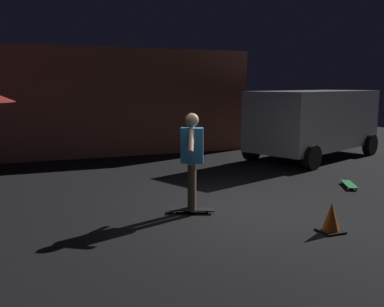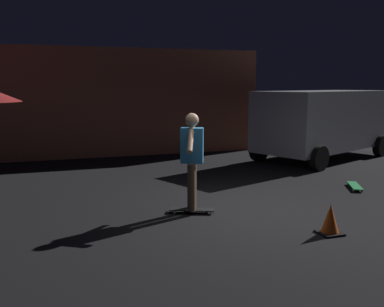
{
  "view_description": "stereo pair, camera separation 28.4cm",
  "coord_description": "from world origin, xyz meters",
  "px_view_note": "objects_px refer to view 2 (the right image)",
  "views": [
    {
      "loc": [
        -3.45,
        -6.65,
        2.22
      ],
      "look_at": [
        -0.81,
        0.18,
        1.05
      ],
      "focal_mm": 40.63,
      "sensor_mm": 36.0,
      "label": 1
    },
    {
      "loc": [
        -3.19,
        -6.74,
        2.22
      ],
      "look_at": [
        -0.81,
        0.18,
        1.05
      ],
      "focal_mm": 40.63,
      "sensor_mm": 36.0,
      "label": 2
    }
  ],
  "objects_px": {
    "skater": "(192,154)",
    "traffic_cone": "(330,220)",
    "parked_van": "(323,120)",
    "skateboard_ridden": "(192,210)",
    "skateboard_spare": "(355,186)"
  },
  "relations": [
    {
      "from": "skater",
      "to": "traffic_cone",
      "type": "bearing_deg",
      "value": -46.52
    },
    {
      "from": "parked_van",
      "to": "traffic_cone",
      "type": "height_order",
      "value": "parked_van"
    },
    {
      "from": "skateboard_ridden",
      "to": "skater",
      "type": "height_order",
      "value": "skater"
    },
    {
      "from": "skateboard_ridden",
      "to": "traffic_cone",
      "type": "bearing_deg",
      "value": -46.52
    },
    {
      "from": "skateboard_ridden",
      "to": "skater",
      "type": "xyz_separation_m",
      "value": [
        0.0,
        -0.0,
        0.98
      ]
    },
    {
      "from": "parked_van",
      "to": "skateboard_spare",
      "type": "height_order",
      "value": "parked_van"
    },
    {
      "from": "skateboard_ridden",
      "to": "traffic_cone",
      "type": "relative_size",
      "value": 1.73
    },
    {
      "from": "skateboard_spare",
      "to": "traffic_cone",
      "type": "xyz_separation_m",
      "value": [
        -2.31,
        -2.25,
        0.16
      ]
    },
    {
      "from": "skater",
      "to": "parked_van",
      "type": "bearing_deg",
      "value": 36.16
    },
    {
      "from": "skateboard_spare",
      "to": "skater",
      "type": "bearing_deg",
      "value": -171.79
    },
    {
      "from": "skateboard_ridden",
      "to": "skateboard_spare",
      "type": "distance_m",
      "value": 3.95
    },
    {
      "from": "skateboard_ridden",
      "to": "skater",
      "type": "distance_m",
      "value": 0.98
    },
    {
      "from": "skater",
      "to": "skateboard_ridden",
      "type": "bearing_deg",
      "value": 90.0
    },
    {
      "from": "parked_van",
      "to": "skater",
      "type": "relative_size",
      "value": 2.98
    },
    {
      "from": "skateboard_spare",
      "to": "parked_van",
      "type": "bearing_deg",
      "value": 64.85
    }
  ]
}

